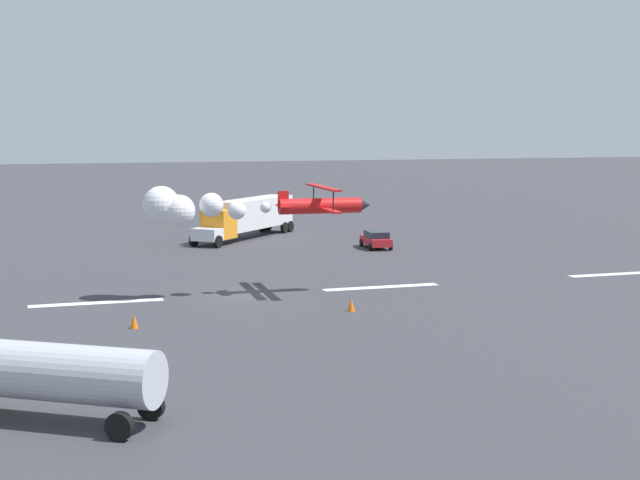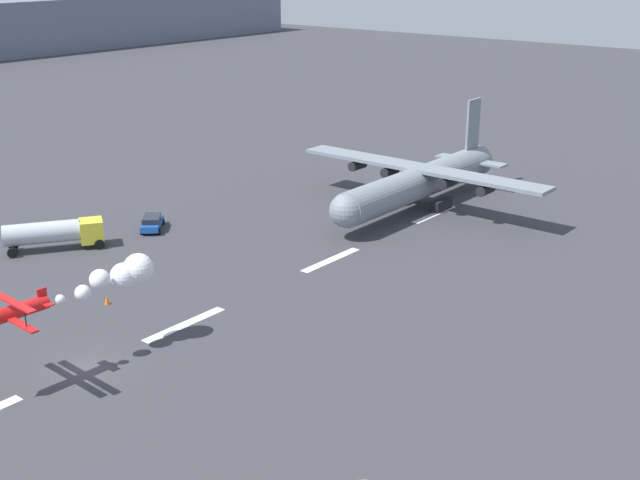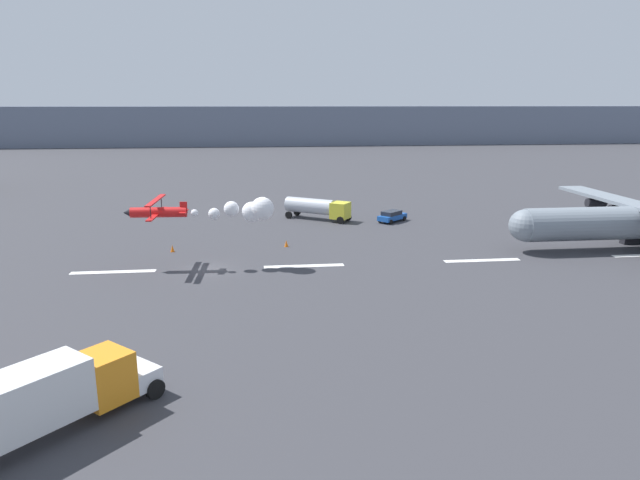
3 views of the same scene
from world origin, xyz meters
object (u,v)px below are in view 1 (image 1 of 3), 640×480
object	(u,v)px
semi_truck_orange	(248,216)
traffic_cone_near	(351,305)
traffic_cone_far	(134,321)
followme_car_yellow	(376,239)
fuel_tanker_truck	(34,373)
stunt_biplane_red	(212,206)

from	to	relation	value
semi_truck_orange	traffic_cone_near	size ratio (longest dim) A/B	17.25
traffic_cone_near	traffic_cone_far	xyz separation A→B (m)	(12.48, 0.87, 0.00)
followme_car_yellow	traffic_cone_near	distance (m)	28.20
fuel_tanker_truck	followme_car_yellow	bearing A→B (deg)	-125.18
followme_car_yellow	fuel_tanker_truck	bearing A→B (deg)	54.82
stunt_biplane_red	followme_car_yellow	size ratio (longest dim) A/B	3.25
semi_truck_orange	traffic_cone_far	world-z (taller)	semi_truck_orange
followme_car_yellow	traffic_cone_far	size ratio (longest dim) A/B	5.92
followme_car_yellow	traffic_cone_near	bearing A→B (deg)	66.07
stunt_biplane_red	semi_truck_orange	world-z (taller)	stunt_biplane_red
stunt_biplane_red	semi_truck_orange	xyz separation A→B (m)	(-9.23, -29.89, -3.58)
semi_truck_orange	fuel_tanker_truck	distance (m)	55.82
fuel_tanker_truck	traffic_cone_far	size ratio (longest dim) A/B	12.14
followme_car_yellow	traffic_cone_far	distance (m)	35.81
fuel_tanker_truck	followme_car_yellow	size ratio (longest dim) A/B	2.05
stunt_biplane_red	fuel_tanker_truck	world-z (taller)	stunt_biplane_red
stunt_biplane_red	traffic_cone_far	world-z (taller)	stunt_biplane_red
semi_truck_orange	fuel_tanker_truck	world-z (taller)	semi_truck_orange
fuel_tanker_truck	traffic_cone_near	size ratio (longest dim) A/B	12.14
semi_truck_orange	followme_car_yellow	xyz separation A→B (m)	(-8.97, 10.76, -1.32)
fuel_tanker_truck	semi_truck_orange	bearing A→B (deg)	-111.15
stunt_biplane_red	semi_truck_orange	size ratio (longest dim) A/B	1.12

